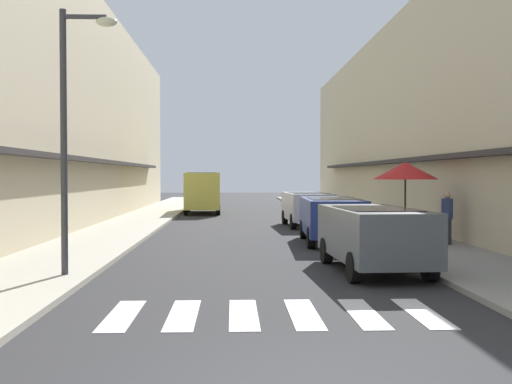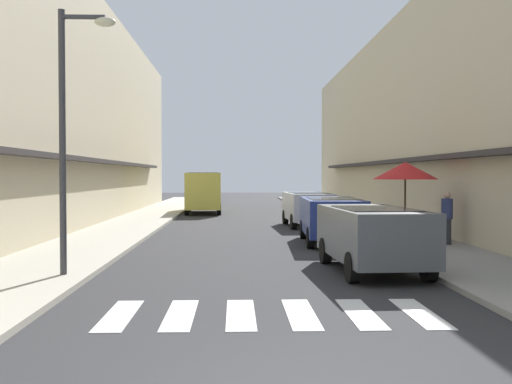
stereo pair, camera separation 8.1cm
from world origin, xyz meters
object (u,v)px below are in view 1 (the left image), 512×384
at_px(delivery_van, 202,189).
at_px(pedestrian_walking_near, 447,217).
at_px(parked_car_far, 307,205).
at_px(street_lamp, 72,114).
at_px(parked_car_near, 374,232).
at_px(parked_car_mid, 332,215).
at_px(cafe_umbrella, 405,171).

distance_m(delivery_van, pedestrian_walking_near, 19.49).
height_order(parked_car_far, street_lamp, street_lamp).
height_order(delivery_van, pedestrian_walking_near, delivery_van).
relative_size(parked_car_near, pedestrian_walking_near, 2.76).
bearing_deg(parked_car_mid, delivery_van, 107.07).
distance_m(parked_car_mid, parked_car_far, 6.55).
bearing_deg(parked_car_mid, parked_car_far, 90.00).
xyz_separation_m(delivery_van, cafe_umbrella, (7.22, -16.69, 0.93)).
bearing_deg(street_lamp, parked_car_far, 63.96).
height_order(parked_car_mid, delivery_van, delivery_van).
xyz_separation_m(parked_car_far, cafe_umbrella, (2.25, -7.07, 1.41)).
distance_m(parked_car_near, parked_car_far, 12.55).
distance_m(parked_car_mid, pedestrian_walking_near, 3.59).
distance_m(parked_car_near, parked_car_mid, 6.00).
relative_size(parked_car_near, cafe_umbrella, 1.75).
height_order(cafe_umbrella, pedestrian_walking_near, cafe_umbrella).
relative_size(street_lamp, pedestrian_walking_near, 3.47).
bearing_deg(delivery_van, cafe_umbrella, -66.61).
xyz_separation_m(parked_car_mid, delivery_van, (-4.96, 16.16, 0.48)).
distance_m(parked_car_near, pedestrian_walking_near, 5.56).
relative_size(parked_car_near, street_lamp, 0.79).
bearing_deg(delivery_van, parked_car_near, -77.37).
height_order(parked_car_near, pedestrian_walking_near, pedestrian_walking_near).
xyz_separation_m(parked_car_far, pedestrian_walking_near, (3.26, -8.04, 0.03)).
relative_size(delivery_van, cafe_umbrella, 2.18).
xyz_separation_m(parked_car_near, parked_car_mid, (0.00, 6.00, 0.00)).
distance_m(parked_car_mid, street_lamp, 9.80).
xyz_separation_m(delivery_van, pedestrian_walking_near, (8.23, -17.66, -0.45)).
distance_m(parked_car_near, delivery_van, 22.72).
distance_m(parked_car_far, pedestrian_walking_near, 8.68).
distance_m(cafe_umbrella, pedestrian_walking_near, 1.97).
height_order(delivery_van, street_lamp, street_lamp).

